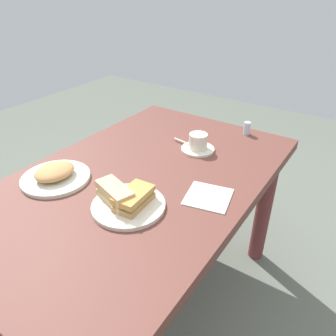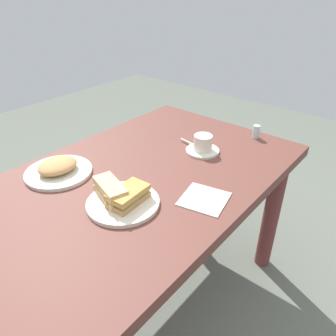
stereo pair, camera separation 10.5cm
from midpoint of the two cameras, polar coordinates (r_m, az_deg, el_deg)
ground_plane at (r=1.74m, az=-5.77°, el=-21.95°), size 6.00×6.00×0.00m
dining_table at (r=1.31m, az=-7.13°, el=-5.73°), size 1.33×0.84×0.72m
sandwich_plate at (r=1.09m, az=-9.72°, el=-6.59°), size 0.24×0.24×0.01m
sandwich_front at (r=1.07m, az=-8.85°, el=-5.33°), size 0.15×0.09×0.05m
sandwich_back at (r=1.09m, az=-12.05°, el=-4.54°), size 0.11×0.16×0.06m
coffee_saucer at (r=1.43m, az=3.15°, el=3.28°), size 0.15×0.15×0.01m
coffee_cup at (r=1.41m, az=3.16°, el=4.77°), size 0.08×0.10×0.07m
spoon at (r=1.47m, az=0.95°, el=4.49°), size 0.03×0.10×0.01m
side_plate at (r=1.31m, az=-21.31°, el=-1.70°), size 0.25×0.25×0.01m
side_food_pile at (r=1.29m, az=-21.55°, el=-0.62°), size 0.15×0.13×0.04m
napkin at (r=1.13m, az=4.43°, el=-5.14°), size 0.18×0.18×0.00m
salt_shaker at (r=1.60m, az=11.86°, el=6.82°), size 0.03×0.03×0.06m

